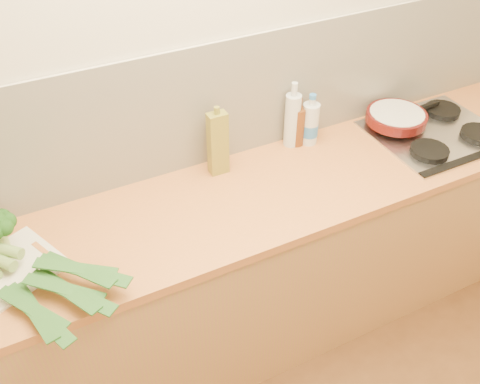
% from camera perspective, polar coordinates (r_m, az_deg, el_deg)
% --- Properties ---
extents(room_shell, '(3.50, 3.50, 3.50)m').
position_cam_1_polar(room_shell, '(2.23, -3.12, 9.18)').
color(room_shell, beige).
rests_on(room_shell, ground).
extents(counter, '(3.20, 0.62, 0.90)m').
position_cam_1_polar(counter, '(2.48, 0.25, -8.47)').
color(counter, '#AE7248').
rests_on(counter, ground).
extents(gas_hob, '(0.58, 0.50, 0.04)m').
position_cam_1_polar(gas_hob, '(2.69, 20.23, 6.02)').
color(gas_hob, silver).
rests_on(gas_hob, counter).
extents(chopping_board, '(0.47, 0.41, 0.01)m').
position_cam_1_polar(chopping_board, '(2.03, -24.13, -8.07)').
color(chopping_board, silver).
rests_on(chopping_board, counter).
extents(leek_mid, '(0.45, 0.59, 0.04)m').
position_cam_1_polar(leek_mid, '(1.98, -23.15, -7.23)').
color(leek_mid, white).
rests_on(leek_mid, chopping_board).
extents(leek_back, '(0.50, 0.50, 0.04)m').
position_cam_1_polar(leek_back, '(1.98, -22.16, -6.18)').
color(leek_back, white).
rests_on(leek_back, chopping_board).
extents(skillet, '(0.42, 0.29, 0.05)m').
position_cam_1_polar(skillet, '(2.65, 16.39, 7.72)').
color(skillet, '#50100D').
rests_on(skillet, gas_hob).
extents(oil_tin, '(0.08, 0.05, 0.32)m').
position_cam_1_polar(oil_tin, '(2.22, -2.38, 5.23)').
color(oil_tin, olive).
rests_on(oil_tin, counter).
extents(glass_bottle, '(0.07, 0.07, 0.31)m').
position_cam_1_polar(glass_bottle, '(2.41, 5.60, 7.72)').
color(glass_bottle, silver).
rests_on(glass_bottle, counter).
extents(amber_bottle, '(0.06, 0.06, 0.23)m').
position_cam_1_polar(amber_bottle, '(2.43, 6.17, 7.04)').
color(amber_bottle, '#623312').
rests_on(amber_bottle, counter).
extents(water_bottle, '(0.08, 0.08, 0.23)m').
position_cam_1_polar(water_bottle, '(2.45, 7.48, 7.13)').
color(water_bottle, silver).
rests_on(water_bottle, counter).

